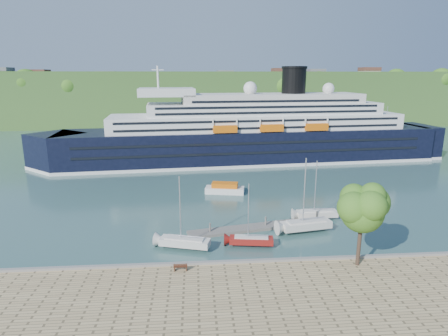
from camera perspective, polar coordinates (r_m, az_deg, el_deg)
ground at (r=46.27m, az=1.92°, el=-15.20°), size 400.00×400.00×0.00m
far_hillside at (r=185.49m, az=-3.11°, el=10.71°), size 400.00×50.00×24.00m
quay_coping at (r=45.55m, az=1.96°, el=-14.06°), size 220.00×0.50×0.30m
cruise_ship at (r=98.86m, az=3.95°, el=8.07°), size 111.60×25.35×24.84m
park_bench at (r=44.05m, az=-6.65°, el=-14.65°), size 1.62×0.69×1.03m
promenade_tree at (r=45.62m, az=20.18°, el=-7.66°), size 6.51×6.51×10.79m
floating_pontoon at (r=57.14m, az=4.30°, el=-9.07°), size 19.64×6.24×0.43m
sailboat_white_near at (r=49.44m, az=-6.11°, el=-7.16°), size 7.69×4.03×9.57m
sailboat_red at (r=50.29m, az=4.24°, el=-7.46°), size 6.70×2.73×8.40m
sailboat_white_far at (r=55.62m, az=12.64°, el=-4.39°), size 8.55×3.74×10.69m
tender_launch at (r=73.36m, az=0.12°, el=-3.05°), size 7.99×4.01×2.11m
sailboat_extra at (r=61.10m, az=14.17°, el=-3.53°), size 7.16×2.04×9.23m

